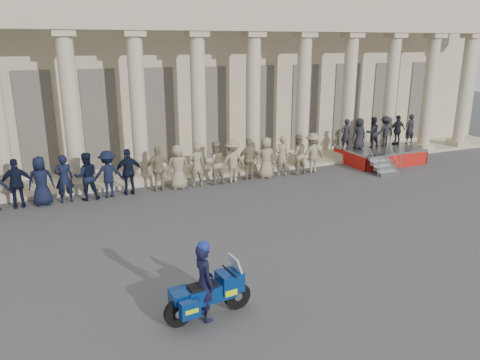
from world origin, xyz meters
name	(u,v)px	position (x,y,z in m)	size (l,w,h in m)	color
ground	(246,252)	(0.00, 0.00, 0.00)	(90.00, 90.00, 0.00)	#3E3E41
building	(135,68)	(0.00, 14.74, 4.52)	(40.00, 12.50, 9.00)	tan
officer_rank	(112,174)	(-2.72, 6.75, 0.93)	(19.11, 0.70, 1.85)	black
reviewing_stand	(380,138)	(10.50, 7.10, 1.23)	(4.56, 3.70, 2.28)	gray
motorcycle	(209,293)	(-2.07, -2.69, 0.57)	(2.06, 0.88, 1.32)	black
rider	(204,281)	(-2.18, -2.70, 0.91)	(0.48, 0.68, 1.84)	black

